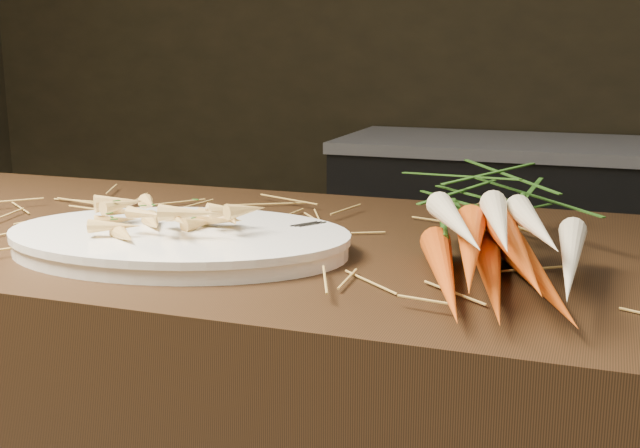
{
  "coord_description": "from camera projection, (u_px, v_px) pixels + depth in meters",
  "views": [
    {
      "loc": [
        0.32,
        -0.74,
        1.17
      ],
      "look_at": [
        -0.0,
        0.15,
        0.96
      ],
      "focal_mm": 45.0,
      "sensor_mm": 36.0,
      "label": 1
    }
  ],
  "objects": [
    {
      "name": "roasted_veg_heap",
      "position": [
        177.0,
        216.0,
        1.07
      ],
      "size": [
        0.25,
        0.2,
        0.05
      ],
      "primitive_type": null,
      "rotation": [
        0.0,
        0.0,
        0.15
      ],
      "color": "#A58542",
      "rests_on": "serving_platter"
    },
    {
      "name": "serving_fork",
      "position": [
        294.0,
        242.0,
        1.02
      ],
      "size": [
        0.11,
        0.15,
        0.0
      ],
      "primitive_type": "cube",
      "rotation": [
        0.0,
        0.0,
        -0.59
      ],
      "color": "silver",
      "rests_on": "serving_platter"
    },
    {
      "name": "root_veg_bunch",
      "position": [
        486.0,
        220.0,
        1.03
      ],
      "size": [
        0.3,
        0.6,
        0.11
      ],
      "rotation": [
        0.0,
        0.0,
        0.21
      ],
      "color": "#C23B02",
      "rests_on": "main_counter"
    },
    {
      "name": "straw_bedding",
      "position": [
        357.0,
        238.0,
        1.12
      ],
      "size": [
        1.4,
        0.6,
        0.02
      ],
      "primitive_type": null,
      "color": "#B08D3F",
      "rests_on": "main_counter"
    },
    {
      "name": "serving_platter",
      "position": [
        179.0,
        243.0,
        1.08
      ],
      "size": [
        0.5,
        0.37,
        0.02
      ],
      "primitive_type": null,
      "rotation": [
        0.0,
        0.0,
        0.15
      ],
      "color": "white",
      "rests_on": "main_counter"
    },
    {
      "name": "back_counter",
      "position": [
        593.0,
        261.0,
        2.85
      ],
      "size": [
        1.82,
        0.62,
        0.84
      ],
      "color": "black",
      "rests_on": "ground"
    }
  ]
}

